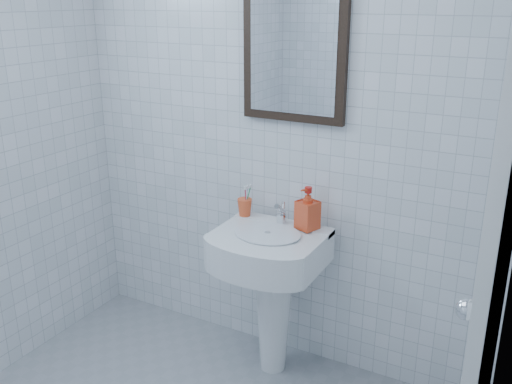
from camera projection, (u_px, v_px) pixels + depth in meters
The scene contains 10 objects.
wall_back at pixel (277, 116), 2.70m from camera, with size 2.20×0.02×2.50m, color white.
wall_right at pixel (491, 267), 1.21m from camera, with size 0.02×2.40×2.50m, color white.
washbasin at pixel (272, 278), 2.72m from camera, with size 0.50×0.37×0.77m.
faucet at pixel (281, 215), 2.70m from camera, with size 0.05×0.10×0.11m.
toothbrush_cup at pixel (245, 207), 2.80m from camera, with size 0.07×0.07×0.09m, color #EC5026, non-canonical shape.
soap_dispenser at pixel (308, 208), 2.62m from camera, with size 0.09×0.09×0.20m, color red.
wall_mirror at pixel (294, 53), 2.54m from camera, with size 0.50×0.04×0.62m.
bathroom_door at pixel (497, 268), 1.75m from camera, with size 0.04×0.80×2.00m, color silver.
towel_ring at pixel (499, 231), 1.90m from camera, with size 0.18×0.18×0.01m, color silver.
hand_towel at pixel (486, 277), 1.97m from camera, with size 0.03×0.16×0.38m, color silver.
Camera 1 is at (1.18, -1.19, 1.80)m, focal length 40.00 mm.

